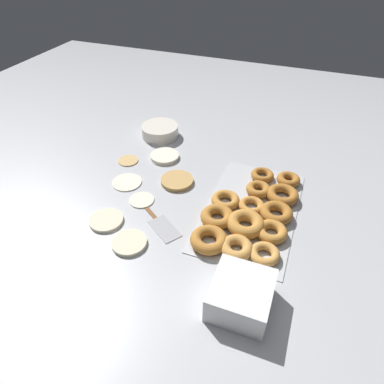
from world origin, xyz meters
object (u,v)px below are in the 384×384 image
(pancake_1, at_px, (128,160))
(donut_tray, at_px, (251,214))
(batter_bowl, at_px, (160,131))
(container_stack, at_px, (241,295))
(pancake_2, at_px, (177,181))
(pancake_4, at_px, (165,156))
(pancake_0, at_px, (127,182))
(pancake_5, at_px, (129,243))
(spatula, at_px, (160,223))
(pancake_3, at_px, (142,199))
(pancake_6, at_px, (106,220))

(pancake_1, height_order, donut_tray, donut_tray)
(batter_bowl, height_order, container_stack, container_stack)
(pancake_2, xyz_separation_m, pancake_4, (0.13, 0.11, 0.00))
(pancake_0, bearing_deg, container_stack, -123.71)
(container_stack, bearing_deg, pancake_5, 77.21)
(pancake_5, distance_m, spatula, 0.12)
(pancake_4, bearing_deg, pancake_1, 119.90)
(batter_bowl, bearing_deg, pancake_5, -163.22)
(pancake_0, distance_m, donut_tray, 0.47)
(donut_tray, bearing_deg, pancake_3, 97.58)
(donut_tray, distance_m, container_stack, 0.33)
(pancake_1, bearing_deg, pancake_4, -60.10)
(pancake_3, relative_size, spatula, 0.37)
(batter_bowl, bearing_deg, pancake_1, 170.93)
(pancake_6, bearing_deg, pancake_2, -25.98)
(batter_bowl, relative_size, container_stack, 1.05)
(pancake_3, bearing_deg, container_stack, -123.14)
(pancake_0, xyz_separation_m, donut_tray, (-0.02, -0.47, 0.01))
(pancake_3, bearing_deg, pancake_6, 156.43)
(pancake_5, bearing_deg, pancake_6, 63.09)
(pancake_0, distance_m, spatula, 0.26)
(pancake_4, bearing_deg, container_stack, -140.13)
(pancake_1, distance_m, pancake_4, 0.15)
(pancake_5, bearing_deg, pancake_4, 11.50)
(pancake_6, bearing_deg, spatula, -72.71)
(pancake_3, distance_m, pancake_4, 0.28)
(pancake_5, bearing_deg, spatula, -23.95)
(pancake_1, height_order, pancake_2, pancake_2)
(pancake_4, bearing_deg, pancake_3, -172.50)
(donut_tray, bearing_deg, pancake_2, 73.22)
(pancake_4, xyz_separation_m, pancake_5, (-0.47, -0.09, -0.00))
(pancake_3, relative_size, pancake_4, 0.74)
(pancake_2, height_order, pancake_5, pancake_2)
(pancake_1, distance_m, container_stack, 0.76)
(spatula, bearing_deg, pancake_5, -79.03)
(pancake_6, xyz_separation_m, spatula, (0.05, -0.17, -0.00))
(pancake_2, relative_size, pancake_5, 1.13)
(pancake_4, height_order, pancake_5, pancake_4)
(batter_bowl, xyz_separation_m, container_stack, (-0.70, -0.55, 0.02))
(pancake_3, relative_size, batter_bowl, 0.53)
(pancake_3, xyz_separation_m, pancake_6, (-0.13, 0.06, 0.00))
(pancake_0, xyz_separation_m, pancake_2, (0.07, -0.17, 0.00))
(pancake_0, xyz_separation_m, batter_bowl, (0.36, 0.03, 0.02))
(pancake_1, xyz_separation_m, container_stack, (-0.48, -0.59, 0.04))
(pancake_3, xyz_separation_m, pancake_5, (-0.19, -0.06, 0.00))
(pancake_2, height_order, container_stack, container_stack)
(pancake_1, xyz_separation_m, spatula, (-0.28, -0.27, -0.00))
(pancake_0, distance_m, pancake_4, 0.21)
(pancake_4, relative_size, pancake_5, 1.09)
(pancake_6, height_order, batter_bowl, batter_bowl)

